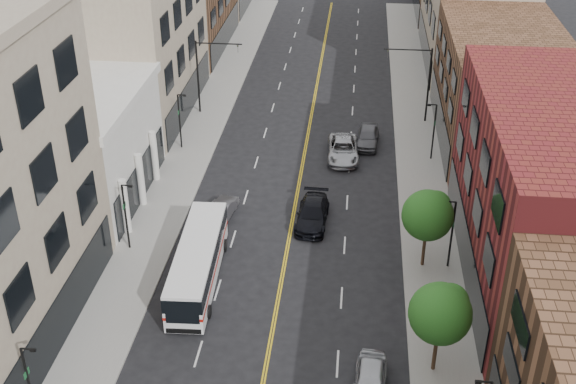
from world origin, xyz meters
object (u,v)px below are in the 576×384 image
(car_lane_behind, at_px, (222,209))
(car_lane_a, at_px, (312,214))
(car_parked_far, at_px, (370,382))
(car_lane_b, at_px, (343,149))
(city_bus, at_px, (198,261))
(car_lane_c, at_px, (368,137))

(car_lane_behind, distance_m, car_lane_a, 6.79)
(car_parked_far, bearing_deg, car_lane_b, 98.77)
(city_bus, relative_size, car_lane_behind, 2.67)
(city_bus, relative_size, car_lane_c, 2.31)
(city_bus, distance_m, car_lane_behind, 8.13)
(car_parked_far, height_order, car_lane_behind, car_parked_far)
(car_lane_b, bearing_deg, car_parked_far, -87.73)
(car_lane_b, bearing_deg, car_lane_c, 50.48)
(car_lane_a, height_order, car_lane_c, car_lane_c)
(car_lane_c, bearing_deg, car_lane_a, -102.47)
(car_lane_behind, xyz_separation_m, car_lane_c, (10.79, 13.55, 0.13))
(car_lane_behind, xyz_separation_m, car_lane_a, (6.79, -0.17, 0.11))
(car_lane_a, height_order, car_lane_b, car_lane_b)
(car_lane_behind, bearing_deg, car_parked_far, 130.89)
(car_lane_c, bearing_deg, car_parked_far, -85.64)
(car_parked_far, xyz_separation_m, car_lane_a, (-4.30, 16.74, 0.03))
(car_lane_a, relative_size, car_lane_b, 0.94)
(car_parked_far, bearing_deg, car_lane_behind, 127.05)
(car_parked_far, xyz_separation_m, car_lane_c, (-0.30, 30.46, 0.05))
(car_lane_behind, xyz_separation_m, car_lane_b, (8.68, 10.73, 0.13))
(car_lane_b, bearing_deg, city_bus, -117.71)
(car_parked_far, xyz_separation_m, car_lane_b, (-2.41, 27.64, 0.04))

